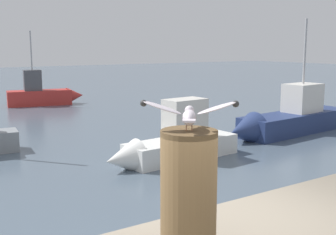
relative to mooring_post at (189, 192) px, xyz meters
name	(u,v)px	position (x,y,z in m)	size (l,w,h in m)	color
mooring_post	(189,192)	(0.00, 0.00, 0.00)	(0.38, 0.38, 0.83)	brown
seagull	(189,113)	(0.00, 0.00, 0.53)	(0.56, 0.46, 0.20)	tan
boat_white	(171,143)	(4.60, 7.13, -1.64)	(4.11, 1.30, 1.79)	silver
boat_red	(45,94)	(5.19, 19.85, -1.55)	(3.93, 1.60, 3.79)	#B72D28
boat_navy	(287,119)	(10.00, 7.88, -1.61)	(5.91, 1.69, 4.17)	navy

